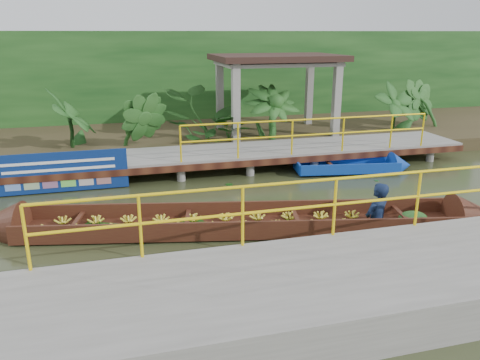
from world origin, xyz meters
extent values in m
plane|color=#292E17|center=(0.00, 0.00, 0.00)|extent=(80.00, 80.00, 0.00)
cube|color=#362D1B|center=(0.00, 7.50, 0.23)|extent=(30.00, 8.00, 0.45)
cube|color=slate|center=(0.00, 3.50, 0.50)|extent=(16.00, 2.00, 0.15)
cube|color=black|center=(0.00, 2.50, 0.42)|extent=(16.00, 0.12, 0.18)
cylinder|color=yellow|center=(2.75, 2.55, 1.57)|extent=(7.50, 0.05, 0.05)
cylinder|color=yellow|center=(2.75, 2.55, 1.12)|extent=(7.50, 0.05, 0.05)
cylinder|color=yellow|center=(2.75, 2.55, 1.07)|extent=(0.05, 0.05, 1.00)
cylinder|color=slate|center=(-4.00, 2.70, 0.22)|extent=(0.24, 0.24, 0.55)
cylinder|color=slate|center=(-4.00, 4.30, 0.22)|extent=(0.24, 0.24, 0.55)
cylinder|color=slate|center=(-2.00, 2.70, 0.22)|extent=(0.24, 0.24, 0.55)
cylinder|color=slate|center=(-2.00, 4.30, 0.22)|extent=(0.24, 0.24, 0.55)
cylinder|color=slate|center=(0.00, 2.70, 0.22)|extent=(0.24, 0.24, 0.55)
cylinder|color=slate|center=(0.00, 4.30, 0.22)|extent=(0.24, 0.24, 0.55)
cylinder|color=slate|center=(2.00, 2.70, 0.22)|extent=(0.24, 0.24, 0.55)
cylinder|color=slate|center=(2.00, 4.30, 0.22)|extent=(0.24, 0.24, 0.55)
cylinder|color=slate|center=(4.00, 2.70, 0.22)|extent=(0.24, 0.24, 0.55)
cylinder|color=slate|center=(4.00, 4.30, 0.22)|extent=(0.24, 0.24, 0.55)
cylinder|color=slate|center=(6.00, 2.70, 0.22)|extent=(0.24, 0.24, 0.55)
cylinder|color=slate|center=(6.00, 4.30, 0.22)|extent=(0.24, 0.24, 0.55)
cylinder|color=slate|center=(0.00, 2.70, 0.22)|extent=(0.24, 0.24, 0.55)
cube|color=slate|center=(1.00, -4.20, 0.30)|extent=(18.00, 2.40, 0.70)
cylinder|color=yellow|center=(1.00, -3.05, 1.65)|extent=(10.00, 0.05, 0.05)
cylinder|color=yellow|center=(1.00, -3.05, 1.20)|extent=(10.00, 0.05, 0.05)
cylinder|color=yellow|center=(1.00, -3.05, 1.15)|extent=(0.05, 0.05, 1.00)
cube|color=slate|center=(1.20, 5.10, 1.60)|extent=(0.25, 0.25, 2.80)
cube|color=slate|center=(4.80, 5.10, 1.60)|extent=(0.25, 0.25, 2.80)
cube|color=slate|center=(1.20, 7.50, 1.60)|extent=(0.25, 0.25, 2.80)
cube|color=slate|center=(4.80, 7.50, 1.60)|extent=(0.25, 0.25, 2.80)
cube|color=slate|center=(3.00, 6.30, 2.90)|extent=(4.00, 2.60, 0.12)
cube|color=black|center=(3.00, 6.30, 3.10)|extent=(4.40, 3.00, 0.20)
cube|color=#133C14|center=(0.00, 10.00, 2.00)|extent=(30.00, 0.80, 4.00)
cube|color=#39160F|center=(-0.25, -1.02, 0.07)|extent=(9.12, 3.00, 0.07)
cube|color=#39160F|center=(-0.13, -0.46, 0.23)|extent=(8.90, 1.96, 0.39)
cube|color=#39160F|center=(-0.37, -1.57, 0.23)|extent=(8.90, 1.96, 0.39)
cone|color=#39160F|center=(4.69, -2.07, 0.16)|extent=(1.34, 1.30, 1.09)
ellipsoid|color=#133C14|center=(3.30, -1.77, 0.18)|extent=(0.73, 0.62, 0.30)
imported|color=#0E1A35|center=(2.52, -1.61, 0.98)|extent=(0.75, 0.63, 1.76)
cube|color=#0E379B|center=(3.83, 2.27, 0.10)|extent=(3.06, 1.34, 0.10)
cube|color=#0E379B|center=(3.90, 2.70, 0.22)|extent=(2.93, 0.53, 0.30)
cube|color=#0E379B|center=(3.76, 1.83, 0.22)|extent=(2.93, 0.53, 0.30)
cube|color=#0E379B|center=(2.37, 2.50, 0.22)|extent=(0.20, 0.88, 0.30)
cone|color=#0E379B|center=(5.48, 2.00, 0.16)|extent=(0.71, 0.91, 0.83)
cube|color=black|center=(3.34, 2.34, 0.26)|extent=(0.24, 0.89, 0.05)
cube|color=navy|center=(-4.11, 2.48, 0.55)|extent=(3.35, 0.03, 1.05)
cube|color=white|center=(-4.11, 2.46, 0.82)|extent=(2.72, 0.01, 0.07)
cube|color=white|center=(-4.11, 2.46, 0.62)|extent=(2.72, 0.01, 0.07)
imported|color=#133C14|center=(-4.00, 5.30, 1.34)|extent=(1.42, 1.42, 1.77)
imported|color=#133C14|center=(-2.00, 5.30, 1.34)|extent=(1.42, 1.42, 1.77)
imported|color=#133C14|center=(0.50, 5.30, 1.34)|extent=(1.42, 1.42, 1.77)
imported|color=#133C14|center=(2.50, 5.30, 1.34)|extent=(1.42, 1.42, 1.77)
imported|color=#133C14|center=(7.50, 5.30, 1.34)|extent=(1.42, 1.42, 1.77)
imported|color=#133C14|center=(9.00, 5.30, 1.34)|extent=(1.42, 1.42, 1.77)
camera|label=1|loc=(-2.63, -9.72, 3.95)|focal=35.00mm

